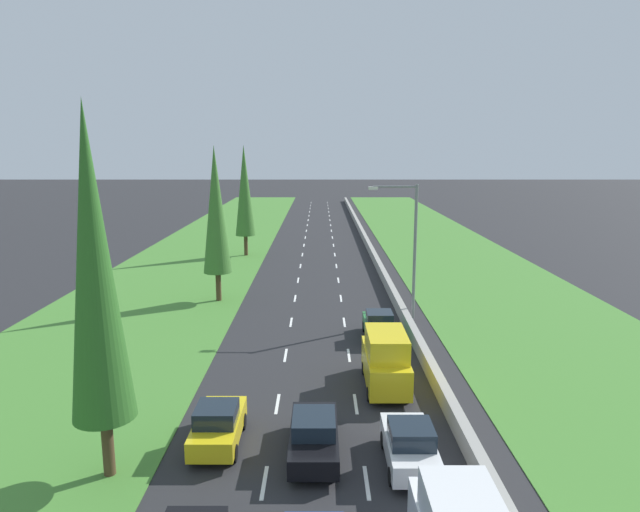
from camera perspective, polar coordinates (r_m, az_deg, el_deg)
name	(u,v)px	position (r m, az deg, el deg)	size (l,w,h in m)	color
ground_plane	(317,250)	(63.27, -0.27, 0.64)	(300.00, 300.00, 0.00)	#28282B
grass_verge_left	(206,250)	(64.55, -11.57, 0.64)	(14.00, 140.00, 0.04)	#478433
grass_verge_right	(444,250)	(64.84, 12.52, 0.64)	(14.00, 140.00, 0.04)	#478433
median_barrier	(368,246)	(63.44, 4.88, 1.01)	(0.44, 120.00, 0.85)	#9E9B93
lane_markings	(317,250)	(63.27, -0.27, 0.64)	(3.64, 116.00, 0.01)	white
white_hatchback_right_lane	(408,445)	(21.24, 9.01, -18.49)	(1.74, 3.90, 1.72)	white
yellow_van_right_lane	(384,360)	(27.05, 6.58, -10.47)	(1.96, 4.90, 2.82)	yellow
black_sedan_centre_lane	(313,435)	(21.68, -0.74, -17.78)	(1.82, 4.50, 1.64)	black
yellow_hatchback_left_lane	(217,425)	(22.64, -10.48, -16.58)	(1.74, 3.90, 1.72)	yellow
green_hatchback_right_lane	(378,325)	(33.93, 5.89, -7.00)	(1.74, 3.90, 1.72)	#237A33
poplar_tree_nearest	(93,267)	(19.56, -22.17, -1.00)	(2.12, 2.12, 12.80)	#4C3823
poplar_tree_second	(215,210)	(41.54, -10.70, 4.58)	(2.09, 2.09, 11.52)	#4C3823
poplar_tree_third	(243,191)	(59.51, -7.83, 6.58)	(2.09, 2.09, 11.68)	#4C3823
street_light_mast	(408,242)	(36.81, 9.01, 1.38)	(3.20, 0.28, 9.00)	gray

